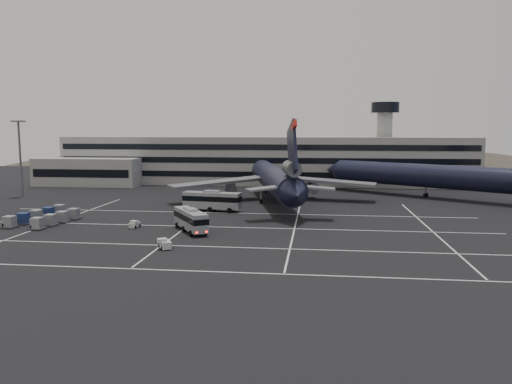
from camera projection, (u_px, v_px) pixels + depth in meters
The scene contains 12 objects.
ground at pixel (218, 232), 79.22m from camera, with size 260.00×260.00×0.00m, color black.
lane_markings at pixel (225, 231), 79.82m from camera, with size 90.00×55.62×0.01m.
terminal at pixel (255, 161), 148.77m from camera, with size 125.00×26.00×24.00m.
hills at pixel (322, 187), 245.98m from camera, with size 352.00×180.00×44.00m.
lightpole_left at pixel (20, 148), 118.84m from camera, with size 2.40×2.40×18.28m.
trijet_main at pixel (275, 179), 110.52m from camera, with size 46.31×57.22×18.08m.
trijet_far at pixel (430, 175), 118.09m from camera, with size 50.07×38.81×18.08m.
bus_near at pixel (191, 219), 79.47m from camera, with size 7.74×10.27×3.74m.
bus_far at pixel (212, 200), 99.18m from camera, with size 12.01×4.50×4.14m.
tug_a at pixel (134, 224), 82.40m from camera, with size 1.49×2.17×1.29m.
tug_b at pixel (165, 244), 67.90m from camera, with size 2.41×2.76×1.53m.
uld_cluster at pixel (45, 217), 87.19m from camera, with size 9.07×16.19×1.99m.
Camera 1 is at (15.49, -76.49, 16.21)m, focal length 35.00 mm.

